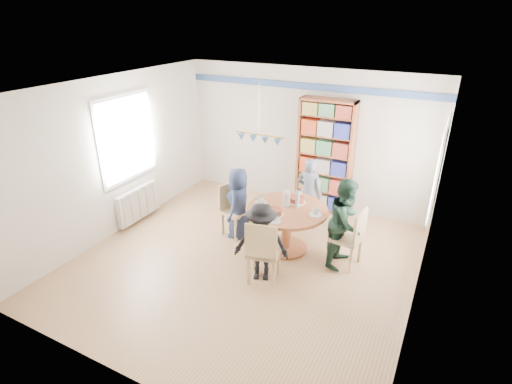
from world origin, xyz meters
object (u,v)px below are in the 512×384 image
Objects in this scene: dining_table at (287,219)px; person_far at (309,193)px; chair_left at (232,207)px; chair_near at (263,250)px; chair_right at (352,236)px; bookshelf at (325,158)px; chair_far at (307,199)px; radiator at (138,203)px; person_left at (239,203)px; person_near at (261,243)px; person_right at (346,223)px.

dining_table is 0.99× the size of person_far.
chair_near is at bearing -43.35° from chair_left.
chair_right is 2.04m from bookshelf.
chair_right is (1.06, 0.02, -0.03)m from dining_table.
dining_table is 1.01m from chair_far.
chair_left is (1.79, 0.41, 0.16)m from radiator.
chair_right is at bearing 79.80° from person_left.
chair_near is 0.84× the size of person_near.
bookshelf reaches higher than person_left.
chair_left is 1.43m from person_near.
bookshelf is at bearing 34.31° from person_right.
person_far reaches higher than dining_table.
chair_near is 0.81× the size of person_left.
person_left is at bearing -131.85° from chair_far.
radiator is 3.16m from person_far.
bookshelf reaches higher than chair_far.
person_right reaches higher than person_near.
bookshelf is (-0.00, 0.80, 0.42)m from person_far.
chair_right reaches higher than radiator.
radiator is at bearing 101.43° from person_right.
person_near is 0.55× the size of bookshelf.
dining_table is 1.40× the size of chair_left.
chair_far is 0.40× the size of bookshelf.
person_near is at bearing 126.70° from chair_near.
chair_far is at bearing 128.32° from person_left.
bookshelf reaches higher than person_right.
chair_near is at bearing -86.73° from dining_table.
dining_table is 0.92× the size of person_right.
chair_near is 1.37m from person_right.
person_near is at bearing 34.27° from person_left.
person_far is at bearing 87.41° from dining_table.
chair_left is at bearing 94.98° from person_right.
person_left is at bearing -119.76° from bookshelf.
chair_near reaches higher than chair_right.
person_near is (2.84, -0.55, 0.26)m from radiator.
dining_table is at bearing 97.95° from person_right.
bookshelf is at bearing -86.79° from person_far.
person_right is (0.98, -0.97, 0.23)m from chair_far.
chair_left is at bearing 12.92° from radiator.
bookshelf is (-1.02, 1.67, 0.55)m from chair_right.
person_right is (-0.12, 0.02, 0.18)m from chair_right.
bookshelf is at bearing 140.41° from person_left.
person_near is at bearing 91.39° from person_far.
chair_left is 1.40m from chair_far.
person_near is at bearing -89.32° from chair_far.
person_right is at bearing -44.79° from chair_far.
radiator is 0.77× the size of dining_table.
chair_far is 2.01m from chair_near.
chair_left is 0.70× the size of person_far.
radiator is 3.83m from person_right.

